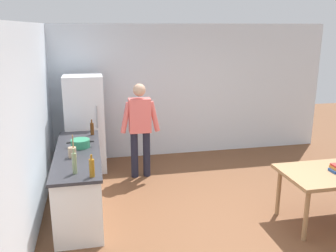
# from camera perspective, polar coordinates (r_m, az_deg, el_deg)

# --- Properties ---
(ground_plane) EXTENTS (14.00, 14.00, 0.00)m
(ground_plane) POSITION_cam_1_polar(r_m,az_deg,el_deg) (5.37, 9.04, -14.43)
(ground_plane) COLOR brown
(wall_back) EXTENTS (6.40, 0.12, 2.70)m
(wall_back) POSITION_cam_1_polar(r_m,az_deg,el_deg) (7.65, 1.49, 5.50)
(wall_back) COLOR silver
(wall_back) RESTS_ON ground_plane
(wall_left) EXTENTS (0.12, 5.60, 2.70)m
(wall_left) POSITION_cam_1_polar(r_m,az_deg,el_deg) (4.79, -21.64, -1.50)
(wall_left) COLOR silver
(wall_left) RESTS_ON ground_plane
(kitchen_counter) EXTENTS (0.64, 2.20, 0.90)m
(kitchen_counter) POSITION_cam_1_polar(r_m,az_deg,el_deg) (5.59, -13.64, -8.28)
(kitchen_counter) COLOR white
(kitchen_counter) RESTS_ON ground_plane
(refrigerator) EXTENTS (0.70, 0.67, 1.80)m
(refrigerator) POSITION_cam_1_polar(r_m,az_deg,el_deg) (6.96, -12.76, 0.35)
(refrigerator) COLOR white
(refrigerator) RESTS_ON ground_plane
(person) EXTENTS (0.70, 0.22, 1.70)m
(person) POSITION_cam_1_polar(r_m,az_deg,el_deg) (6.45, -4.38, 0.25)
(person) COLOR #1E1E2D
(person) RESTS_ON ground_plane
(dining_table) EXTENTS (1.40, 0.90, 0.75)m
(dining_table) POSITION_cam_1_polar(r_m,az_deg,el_deg) (5.49, 24.41, -7.22)
(dining_table) COLOR #9E754C
(dining_table) RESTS_ON ground_plane
(cooking_pot) EXTENTS (0.40, 0.28, 0.12)m
(cooking_pot) POSITION_cam_1_polar(r_m,az_deg,el_deg) (5.61, -13.49, -2.64)
(cooking_pot) COLOR #2D845B
(cooking_pot) RESTS_ON kitchen_counter
(utensil_jar) EXTENTS (0.11, 0.11, 0.32)m
(utensil_jar) POSITION_cam_1_polar(r_m,az_deg,el_deg) (5.21, -14.68, -3.90)
(utensil_jar) COLOR tan
(utensil_jar) RESTS_ON kitchen_counter
(bottle_beer_brown) EXTENTS (0.06, 0.06, 0.26)m
(bottle_beer_brown) POSITION_cam_1_polar(r_m,az_deg,el_deg) (6.20, -11.74, -0.38)
(bottle_beer_brown) COLOR #5B3314
(bottle_beer_brown) RESTS_ON kitchen_counter
(bottle_vinegar_tall) EXTENTS (0.06, 0.06, 0.32)m
(bottle_vinegar_tall) POSITION_cam_1_polar(r_m,az_deg,el_deg) (4.62, -14.36, -5.61)
(bottle_vinegar_tall) COLOR gray
(bottle_vinegar_tall) RESTS_ON kitchen_counter
(bottle_oil_amber) EXTENTS (0.06, 0.06, 0.28)m
(bottle_oil_amber) POSITION_cam_1_polar(r_m,az_deg,el_deg) (4.48, -11.77, -6.36)
(bottle_oil_amber) COLOR #996619
(bottle_oil_amber) RESTS_ON kitchen_counter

